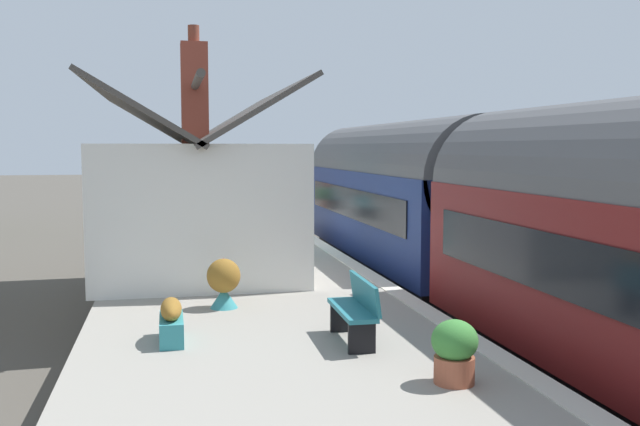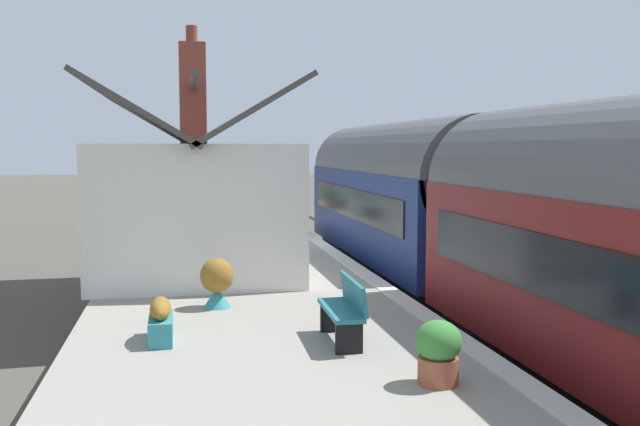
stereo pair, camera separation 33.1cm
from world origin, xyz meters
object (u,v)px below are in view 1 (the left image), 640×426
(bench_mid_platform, at_px, (356,308))
(planter_bench_right, at_px, (455,350))
(planter_edge_near, at_px, (224,282))
(station_building, at_px, (194,199))
(station_sign_board, at_px, (254,185))
(bench_by_lamp, at_px, (235,208))
(bench_near_building, at_px, (228,199))
(planter_bench_left, at_px, (171,321))
(planter_by_door, at_px, (240,198))

(bench_mid_platform, xyz_separation_m, planter_bench_right, (-1.89, -0.64, -0.09))
(bench_mid_platform, distance_m, planter_edge_near, 2.95)
(station_building, distance_m, station_sign_board, 11.26)
(station_building, bearing_deg, planter_bench_right, -164.77)
(station_building, relative_size, bench_by_lamp, 5.93)
(bench_near_building, relative_size, planter_bench_left, 1.52)
(station_building, height_order, station_sign_board, station_building)
(planter_bench_right, bearing_deg, station_sign_board, -0.47)
(bench_near_building, relative_size, planter_by_door, 1.47)
(bench_mid_platform, distance_m, bench_by_lamp, 16.22)
(bench_near_building, distance_m, planter_by_door, 0.53)
(planter_edge_near, bearing_deg, bench_near_building, -5.04)
(planter_bench_right, relative_size, station_sign_board, 0.47)
(station_sign_board, bearing_deg, station_building, 166.13)
(station_building, height_order, bench_by_lamp, station_building)
(planter_bench_right, relative_size, planter_bench_left, 0.79)
(bench_near_building, distance_m, station_sign_board, 2.80)
(planter_by_door, relative_size, station_sign_board, 0.61)
(station_building, xyz_separation_m, bench_mid_platform, (-7.42, -1.89, -1.01))
(bench_near_building, xyz_separation_m, planter_edge_near, (-18.46, 1.63, -0.04))
(bench_near_building, distance_m, planter_edge_near, 18.54)
(planter_by_door, bearing_deg, station_sign_board, -172.76)
(planter_edge_near, bearing_deg, bench_by_lamp, -6.09)
(bench_near_building, height_order, planter_bench_right, bench_near_building)
(bench_mid_platform, relative_size, planter_by_door, 1.48)
(station_building, relative_size, planter_edge_near, 9.83)
(station_sign_board, bearing_deg, planter_by_door, 7.24)
(planter_bench_right, distance_m, station_sign_board, 20.25)
(planter_bench_right, height_order, planter_edge_near, planter_edge_near)
(bench_near_building, relative_size, planter_bench_right, 1.92)
(bench_near_building, bearing_deg, planter_bench_left, 173.02)
(planter_bench_left, xyz_separation_m, station_sign_board, (17.79, -3.29, 0.90))
(bench_mid_platform, distance_m, planter_by_door, 20.73)
(planter_edge_near, bearing_deg, planter_by_door, -6.61)
(bench_mid_platform, xyz_separation_m, station_sign_board, (18.34, -0.80, 0.71))
(station_building, relative_size, planter_by_door, 8.77)
(bench_by_lamp, xyz_separation_m, station_sign_board, (2.12, -0.95, 0.71))
(bench_by_lamp, bearing_deg, planter_edge_near, 173.91)
(bench_by_lamp, bearing_deg, planter_bench_left, 171.53)
(station_building, distance_m, bench_near_building, 13.68)
(bench_by_lamp, distance_m, planter_by_door, 4.55)
(station_building, xyz_separation_m, planter_bench_right, (-9.31, -2.53, -1.10))
(planter_bench_left, bearing_deg, station_sign_board, -10.47)
(bench_mid_platform, bearing_deg, bench_by_lamp, 0.53)
(station_sign_board, bearing_deg, planter_bench_left, 169.53)
(station_building, xyz_separation_m, planter_edge_near, (-4.95, -0.28, -1.05))
(station_building, xyz_separation_m, bench_near_building, (13.51, -1.91, -1.01))
(bench_near_building, distance_m, planter_bench_left, 20.53)
(bench_near_building, bearing_deg, bench_mid_platform, 179.97)
(planter_by_door, height_order, station_sign_board, station_sign_board)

